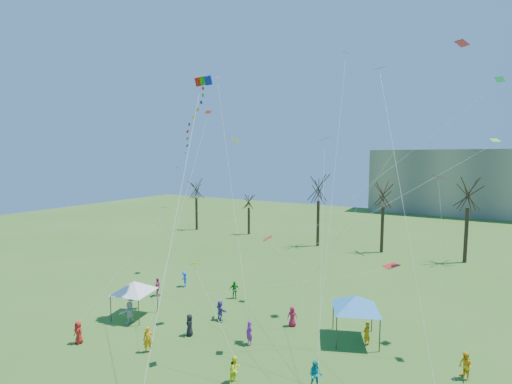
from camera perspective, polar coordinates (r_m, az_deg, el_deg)
The scene contains 6 objects.
bare_tree_row at distance 51.68m, azimuth 21.28°, elevation -1.63°, with size 70.48×7.17×10.86m.
big_box_kite at distance 28.36m, azimuth -10.04°, elevation 9.79°, with size 3.60×6.70×21.18m.
canopy_tent_white at distance 32.03m, azimuth -18.92°, elevation -14.13°, with size 3.94×3.94×3.03m.
canopy_tent_blue at distance 27.73m, azimuth 15.65°, elevation -16.63°, with size 4.10×4.10×3.32m.
festival_crowd at distance 27.17m, azimuth -2.15°, elevation -21.52°, with size 26.27×13.12×1.77m.
small_kites_aloft at distance 26.60m, azimuth 8.41°, elevation 5.47°, with size 27.08×17.09×30.97m.
Camera 1 is at (11.42, -14.49, 13.17)m, focal length 25.00 mm.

